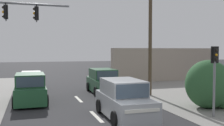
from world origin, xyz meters
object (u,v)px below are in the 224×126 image
(suv_oncoming_mid, at_px, (124,100))
(suv_receding_far, at_px, (103,82))
(utility_pole_midground_right, at_px, (150,31))
(sedan_crossing_left, at_px, (31,81))
(pedestal_signal_right_kerb, at_px, (215,69))
(suv_kerbside_parked, at_px, (30,89))

(suv_oncoming_mid, height_order, suv_receding_far, same)
(utility_pole_midground_right, xyz_separation_m, sedan_crossing_left, (-8.39, 5.85, -4.10))
(utility_pole_midground_right, height_order, suv_oncoming_mid, utility_pole_midground_right)
(pedestal_signal_right_kerb, xyz_separation_m, suv_receding_far, (-3.29, 8.87, -1.53))
(utility_pole_midground_right, relative_size, suv_kerbside_parked, 2.01)
(pedestal_signal_right_kerb, distance_m, suv_receding_far, 9.58)
(sedan_crossing_left, distance_m, suv_kerbside_parked, 6.04)
(sedan_crossing_left, relative_size, suv_kerbside_parked, 0.94)
(suv_receding_far, distance_m, sedan_crossing_left, 6.55)
(pedestal_signal_right_kerb, distance_m, suv_kerbside_parked, 11.07)
(utility_pole_midground_right, distance_m, pedestal_signal_right_kerb, 7.16)
(pedestal_signal_right_kerb, height_order, suv_receding_far, pedestal_signal_right_kerb)
(pedestal_signal_right_kerb, relative_size, suv_kerbside_parked, 0.78)
(utility_pole_midground_right, relative_size, suv_receding_far, 2.00)
(suv_receding_far, height_order, sedan_crossing_left, suv_receding_far)
(pedestal_signal_right_kerb, relative_size, suv_receding_far, 0.78)
(suv_receding_far, xyz_separation_m, suv_kerbside_parked, (-5.50, -2.32, 0.00))
(pedestal_signal_right_kerb, distance_m, suv_oncoming_mid, 4.80)
(suv_kerbside_parked, bearing_deg, pedestal_signal_right_kerb, -36.72)
(suv_receding_far, relative_size, suv_kerbside_parked, 1.01)
(suv_oncoming_mid, bearing_deg, suv_kerbside_parked, 130.04)
(pedestal_signal_right_kerb, bearing_deg, suv_oncoming_mid, 163.58)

